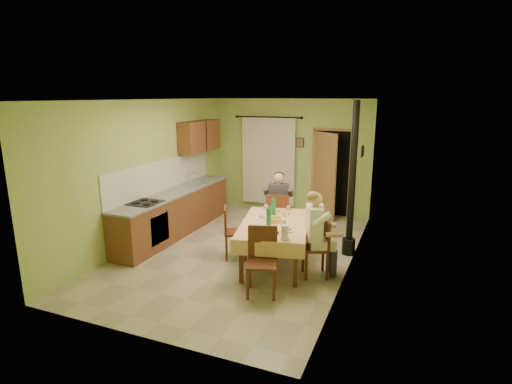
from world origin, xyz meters
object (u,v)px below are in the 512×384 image
at_px(chair_far, 278,227).
at_px(chair_right, 316,259).
at_px(chair_near, 262,275).
at_px(dining_table, 274,244).
at_px(man_far, 278,199).
at_px(man_right, 316,224).
at_px(chair_left, 235,242).
at_px(stove_flue, 351,201).

bearing_deg(chair_far, chair_right, -63.61).
bearing_deg(chair_near, chair_far, -94.71).
height_order(dining_table, chair_right, chair_right).
bearing_deg(chair_near, chair_right, -141.09).
relative_size(man_far, man_right, 1.00).
bearing_deg(man_far, chair_left, -126.80).
distance_m(man_far, man_right, 1.68).
xyz_separation_m(man_far, man_right, (1.08, -1.28, 0.00)).
distance_m(chair_near, chair_left, 1.44).
height_order(chair_far, man_right, man_right).
bearing_deg(dining_table, stove_flue, 27.29).
distance_m(dining_table, chair_right, 0.81).
xyz_separation_m(chair_far, man_far, (-0.00, 0.01, 0.59)).
bearing_deg(dining_table, chair_near, -92.92).
bearing_deg(man_right, chair_right, -90.00).
bearing_deg(man_far, chair_near, -91.45).
xyz_separation_m(dining_table, chair_far, (-0.30, 1.08, -0.09)).
relative_size(chair_right, man_far, 0.68).
height_order(chair_near, stove_flue, stove_flue).
height_order(dining_table, stove_flue, stove_flue).
relative_size(chair_far, chair_left, 1.07).
bearing_deg(stove_flue, man_right, -107.64).
xyz_separation_m(chair_near, stove_flue, (0.94, 2.02, 0.73)).
bearing_deg(chair_left, chair_far, 130.92).
bearing_deg(chair_right, chair_left, 58.67).
height_order(chair_far, chair_left, chair_far).
bearing_deg(man_far, chair_far, -90.00).
relative_size(chair_near, chair_right, 1.06).
height_order(man_far, man_right, same).
distance_m(chair_right, man_far, 1.78).
distance_m(dining_table, stove_flue, 1.61).
bearing_deg(chair_near, stove_flue, -132.50).
relative_size(chair_near, chair_left, 1.06).
bearing_deg(chair_left, stove_flue, 90.28).
xyz_separation_m(chair_left, man_right, (1.53, -0.20, 0.59)).
bearing_deg(chair_far, dining_table, -88.58).
distance_m(chair_near, man_right, 1.21).
bearing_deg(man_far, man_right, -64.27).
xyz_separation_m(chair_far, chair_right, (1.08, -1.26, -0.00)).
relative_size(chair_left, man_right, 0.68).
distance_m(dining_table, chair_left, 0.76).
bearing_deg(chair_right, chair_near, 122.17).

